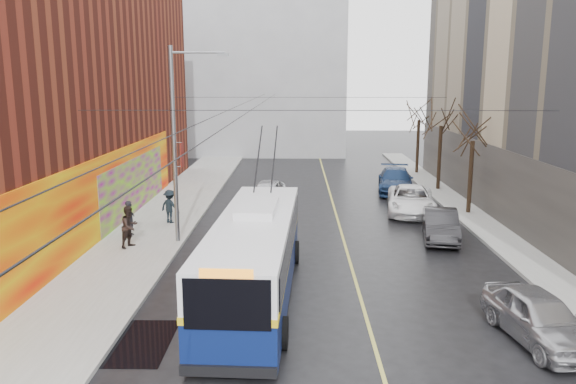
% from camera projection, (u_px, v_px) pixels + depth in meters
% --- Properties ---
extents(ground, '(140.00, 140.00, 0.00)m').
position_uv_depth(ground, '(322.00, 343.00, 16.32)').
color(ground, black).
rests_on(ground, ground).
extents(sidewalk_left, '(4.00, 60.00, 0.15)m').
position_uv_depth(sidewalk_left, '(153.00, 231.00, 28.20)').
color(sidewalk_left, gray).
rests_on(sidewalk_left, ground).
extents(sidewalk_right, '(2.00, 60.00, 0.15)m').
position_uv_depth(sidewalk_right, '(492.00, 232.00, 27.94)').
color(sidewalk_right, gray).
rests_on(sidewalk_right, ground).
extents(lane_line, '(0.12, 50.00, 0.01)m').
position_uv_depth(lane_line, '(339.00, 223.00, 30.03)').
color(lane_line, '#BFB74C').
rests_on(lane_line, ground).
extents(building_left, '(12.11, 36.00, 14.00)m').
position_uv_depth(building_left, '(2.00, 90.00, 28.92)').
color(building_left, '#5C1D12').
rests_on(building_left, ground).
extents(building_far, '(20.50, 12.10, 18.00)m').
position_uv_depth(building_far, '(247.00, 65.00, 58.75)').
color(building_far, gray).
rests_on(building_far, ground).
extents(streetlight_pole, '(2.65, 0.60, 9.00)m').
position_uv_depth(streetlight_pole, '(177.00, 140.00, 25.27)').
color(streetlight_pole, slate).
rests_on(streetlight_pole, ground).
extents(catenary_wires, '(18.00, 60.00, 0.22)m').
position_uv_depth(catenary_wires, '(263.00, 104.00, 29.62)').
color(catenary_wires, black).
extents(tree_near, '(3.20, 3.20, 6.40)m').
position_uv_depth(tree_near, '(474.00, 127.00, 30.90)').
color(tree_near, black).
rests_on(tree_near, ground).
extents(tree_mid, '(3.20, 3.20, 6.68)m').
position_uv_depth(tree_mid, '(442.00, 114.00, 37.71)').
color(tree_mid, black).
rests_on(tree_mid, ground).
extents(tree_far, '(3.20, 3.20, 6.57)m').
position_uv_depth(tree_far, '(419.00, 110.00, 44.59)').
color(tree_far, black).
rests_on(tree_far, ground).
extents(puddle, '(2.14, 3.07, 0.01)m').
position_uv_depth(puddle, '(134.00, 342.00, 16.36)').
color(puddle, black).
rests_on(puddle, ground).
extents(pigeons_flying, '(2.76, 2.67, 1.54)m').
position_uv_depth(pigeons_flying, '(268.00, 78.00, 25.17)').
color(pigeons_flying, slate).
extents(trolleybus, '(3.15, 11.84, 5.56)m').
position_uv_depth(trolleybus, '(255.00, 255.00, 19.49)').
color(trolleybus, '#091647').
rests_on(trolleybus, ground).
extents(parked_car_a, '(2.42, 4.60, 1.49)m').
position_uv_depth(parked_car_a, '(539.00, 317.00, 16.32)').
color(parked_car_a, '#A2A2A7').
rests_on(parked_car_a, ground).
extents(parked_car_b, '(2.27, 4.60, 1.45)m').
position_uv_depth(parked_car_b, '(441.00, 225.00, 26.71)').
color(parked_car_b, '#28272A').
rests_on(parked_car_b, ground).
extents(parked_car_c, '(3.40, 5.91, 1.55)m').
position_uv_depth(parked_car_c, '(411.00, 200.00, 32.09)').
color(parked_car_c, white).
rests_on(parked_car_c, ground).
extents(parked_car_d, '(3.02, 5.88, 1.63)m').
position_uv_depth(parked_car_d, '(396.00, 180.00, 38.06)').
color(parked_car_d, navy).
rests_on(parked_car_d, ground).
extents(following_car, '(2.48, 4.62, 1.49)m').
position_uv_depth(following_car, '(267.00, 192.00, 34.40)').
color(following_car, '#B8B9BD').
rests_on(following_car, ground).
extents(pedestrian_a, '(0.48, 0.67, 1.71)m').
position_uv_depth(pedestrian_a, '(130.00, 218.00, 26.90)').
color(pedestrian_a, black).
rests_on(pedestrian_a, sidewalk_left).
extents(pedestrian_b, '(1.04, 1.14, 1.88)m').
position_uv_depth(pedestrian_b, '(130.00, 227.00, 25.03)').
color(pedestrian_b, black).
rests_on(pedestrian_b, sidewalk_left).
extents(pedestrian_c, '(1.31, 1.11, 1.75)m').
position_uv_depth(pedestrian_c, '(170.00, 206.00, 29.32)').
color(pedestrian_c, black).
rests_on(pedestrian_c, sidewalk_left).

